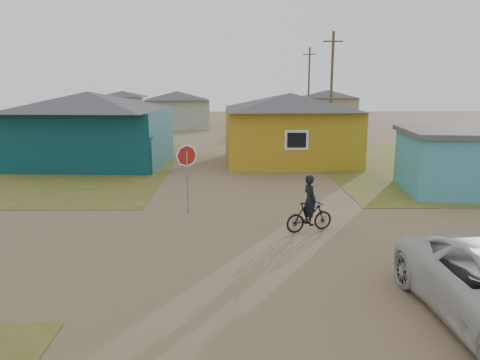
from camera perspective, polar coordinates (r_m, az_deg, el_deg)
The scene contains 10 objects.
ground at distance 13.08m, azimuth 2.47°, elevation -8.31°, with size 120.00×120.00×0.00m, color #81694A.
house_teal at distance 26.98m, azimuth -17.83°, elevation 6.12°, with size 8.93×7.08×4.00m.
house_yellow at distance 26.57m, azimuth 6.02°, elevation 6.43°, with size 7.72×6.76×3.90m.
house_pale_west at distance 46.61m, azimuth -7.65°, elevation 8.55°, with size 7.04×6.15×3.60m.
house_beige_east at distance 53.42m, azimuth 10.63°, elevation 8.87°, with size 6.95×6.05×3.60m.
house_pale_north at distance 59.78m, azimuth -14.09°, elevation 8.93°, with size 6.28×5.81×3.40m.
utility_pole_near at distance 35.02m, azimuth 11.08°, elevation 11.09°, with size 1.40×0.20×8.00m.
utility_pole_far at distance 50.93m, azimuth 8.38°, elevation 11.38°, with size 1.40×0.20×8.00m.
stop_sign at distance 16.12m, azimuth -6.50°, elevation 2.10°, with size 0.79×0.13×2.43m.
cyclist at distance 14.45m, azimuth 8.47°, elevation -3.78°, with size 1.62×0.94×1.76m.
Camera 1 is at (-0.81, -12.24, 4.52)m, focal length 35.00 mm.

